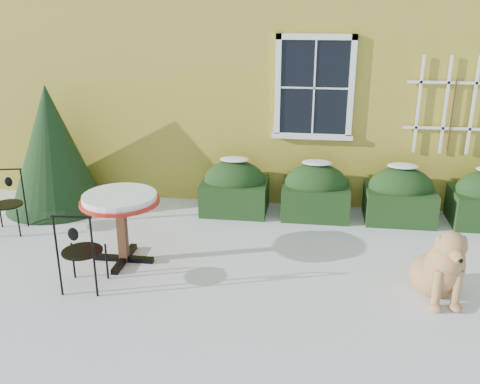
# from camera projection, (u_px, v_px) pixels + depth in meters

# --- Properties ---
(ground) EXTENTS (80.00, 80.00, 0.00)m
(ground) POSITION_uv_depth(u_px,v_px,m) (229.00, 291.00, 6.36)
(ground) COLOR white
(ground) RESTS_ON ground
(house) EXTENTS (12.40, 8.40, 6.40)m
(house) POSITION_uv_depth(u_px,v_px,m) (277.00, 2.00, 11.80)
(house) COLOR gold
(house) RESTS_ON ground
(hedge_row) EXTENTS (4.95, 0.80, 0.91)m
(hedge_row) POSITION_uv_depth(u_px,v_px,m) (357.00, 194.00, 8.39)
(hedge_row) COLOR black
(hedge_row) RESTS_ON ground
(evergreen_shrub) EXTENTS (1.68, 1.68, 2.03)m
(evergreen_shrub) POSITION_uv_depth(u_px,v_px,m) (53.00, 159.00, 8.72)
(evergreen_shrub) COLOR black
(evergreen_shrub) RESTS_ON ground
(bistro_table) EXTENTS (1.02, 1.02, 0.94)m
(bistro_table) POSITION_uv_depth(u_px,v_px,m) (120.00, 206.00, 6.84)
(bistro_table) COLOR black
(bistro_table) RESTS_ON ground
(patio_chair_near) EXTENTS (0.49, 0.48, 1.01)m
(patio_chair_near) POSITION_uv_depth(u_px,v_px,m) (81.00, 250.00, 6.26)
(patio_chair_near) COLOR black
(patio_chair_near) RESTS_ON ground
(patio_chair_far) EXTENTS (0.49, 0.49, 0.93)m
(patio_chair_far) POSITION_uv_depth(u_px,v_px,m) (8.00, 202.00, 7.87)
(patio_chair_far) COLOR black
(patio_chair_far) RESTS_ON ground
(dog) EXTENTS (0.67, 1.06, 0.95)m
(dog) POSITION_uv_depth(u_px,v_px,m) (441.00, 269.00, 6.09)
(dog) COLOR tan
(dog) RESTS_ON ground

